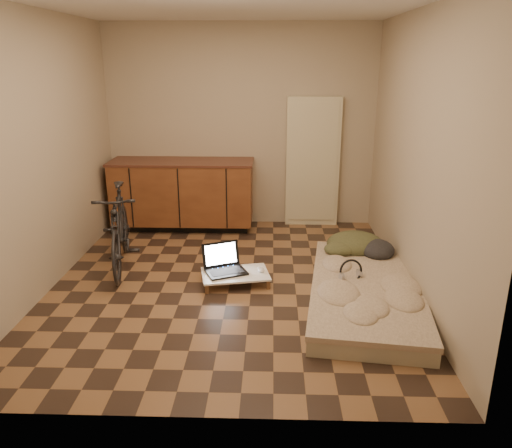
{
  "coord_description": "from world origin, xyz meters",
  "views": [
    {
      "loc": [
        0.41,
        -4.59,
        2.15
      ],
      "look_at": [
        0.26,
        0.23,
        0.55
      ],
      "focal_mm": 35.0,
      "sensor_mm": 36.0,
      "label": 1
    }
  ],
  "objects_px": {
    "bicycle": "(119,224)",
    "lap_desk": "(235,274)",
    "laptop": "(224,266)",
    "futon": "(366,292)"
  },
  "relations": [
    {
      "from": "lap_desk",
      "to": "laptop",
      "type": "xyz_separation_m",
      "value": [
        -0.11,
        0.05,
        0.07
      ]
    },
    {
      "from": "futon",
      "to": "lap_desk",
      "type": "height_order",
      "value": "futon"
    },
    {
      "from": "laptop",
      "to": "lap_desk",
      "type": "bearing_deg",
      "value": -49.55
    },
    {
      "from": "bicycle",
      "to": "futon",
      "type": "relative_size",
      "value": 0.69
    },
    {
      "from": "futon",
      "to": "laptop",
      "type": "relative_size",
      "value": 4.46
    },
    {
      "from": "bicycle",
      "to": "laptop",
      "type": "distance_m",
      "value": 1.23
    },
    {
      "from": "lap_desk",
      "to": "laptop",
      "type": "distance_m",
      "value": 0.14
    },
    {
      "from": "bicycle",
      "to": "laptop",
      "type": "height_order",
      "value": "bicycle"
    },
    {
      "from": "bicycle",
      "to": "lap_desk",
      "type": "relative_size",
      "value": 2.06
    },
    {
      "from": "lap_desk",
      "to": "bicycle",
      "type": "bearing_deg",
      "value": 151.54
    }
  ]
}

